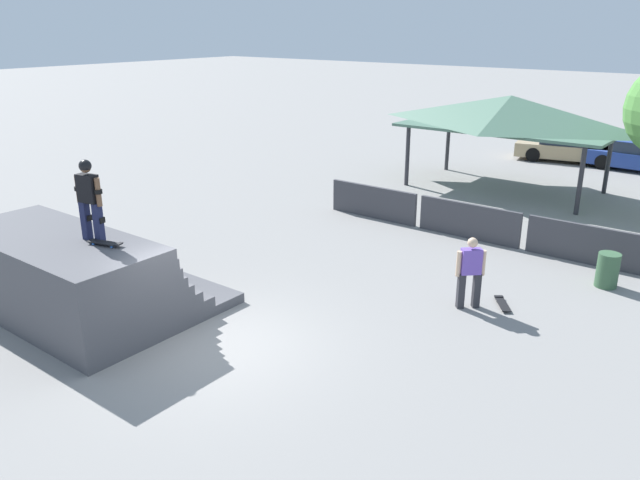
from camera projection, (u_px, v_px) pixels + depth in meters
The scene contains 11 objects.
ground_plane at pixel (213, 346), 12.37m from camera, with size 160.00×160.00×0.00m, color gray.
quarter_pipe_ramp at pixel (74, 277), 13.60m from camera, with size 5.16×4.05×1.84m.
skater_on_deck at pixel (89, 195), 12.54m from camera, with size 0.73×0.29×1.68m.
skateboard_on_deck at pixel (106, 243), 12.51m from camera, with size 0.80×0.39×0.09m.
bystander_walking at pixel (470, 269), 13.77m from camera, with size 0.56×0.53×1.66m.
skateboard_on_ground at pixel (502, 303), 14.14m from camera, with size 0.64×0.77×0.09m.
barrier_fence at pixel (469, 221), 18.43m from camera, with size 9.87×0.12×1.05m.
pavilion_shelter at pixel (510, 113), 23.07m from camera, with size 7.68×4.05×3.54m.
trash_bin at pixel (608, 270), 15.05m from camera, with size 0.52×0.52×0.85m, color #385B3D.
parked_car_tan at pixel (566, 148), 28.74m from camera, with size 4.61×2.57×1.27m.
parked_car_blue at pixel (640, 157), 26.81m from camera, with size 4.42×1.89×1.27m.
Camera 1 is at (8.39, -7.39, 6.08)m, focal length 35.00 mm.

